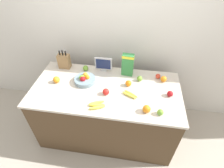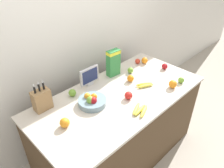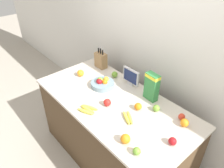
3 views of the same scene
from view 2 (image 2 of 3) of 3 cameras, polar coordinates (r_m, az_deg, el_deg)
ground_plane at (r=2.83m, az=1.56°, el=-17.50°), size 14.00×14.00×0.00m
wall_back at (r=2.45m, az=-9.46°, el=11.57°), size 9.00×0.06×2.60m
counter at (r=2.50m, az=1.72°, el=-11.10°), size 1.84×0.90×0.89m
knife_block at (r=2.07m, az=-17.86°, el=-3.94°), size 0.16×0.10×0.31m
small_monitor at (r=2.30m, az=-5.90°, el=2.10°), size 0.23×0.03×0.21m
cereal_box at (r=2.45m, az=0.35°, el=5.81°), size 0.16×0.09×0.31m
fruit_bowl at (r=2.07m, az=-5.21°, el=-4.44°), size 0.27×0.27×0.11m
banana_bunch_left at (r=2.02m, az=7.35°, el=-6.72°), size 0.21×0.18×0.03m
banana_bunch_right at (r=2.35m, az=8.57°, el=-0.25°), size 0.20×0.15×0.03m
apple_rear at (r=2.21m, az=-10.33°, el=-2.28°), size 0.08×0.08×0.08m
apple_near_bananas at (r=2.49m, az=17.61°, el=0.97°), size 0.07×0.07×0.07m
apple_front at (r=2.56m, az=4.84°, el=3.59°), size 0.07×0.07×0.07m
apple_middle at (r=2.77m, az=6.70°, el=5.94°), size 0.06×0.06×0.06m
apple_rightmost at (r=2.70m, az=13.59°, el=4.50°), size 0.07×0.07×0.07m
apple_by_knife_block at (r=2.14m, az=4.33°, el=-3.00°), size 0.08×0.08×0.08m
orange_near_bowl at (r=2.40m, az=4.85°, el=1.48°), size 0.08×0.08×0.08m
orange_front_right at (r=1.88m, az=-12.24°, el=-9.85°), size 0.08×0.08×0.08m
orange_mid_right at (r=2.37m, az=15.60°, el=-0.02°), size 0.09×0.09×0.09m
orange_mid_left at (r=2.78m, az=8.50°, el=6.11°), size 0.08×0.08×0.08m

